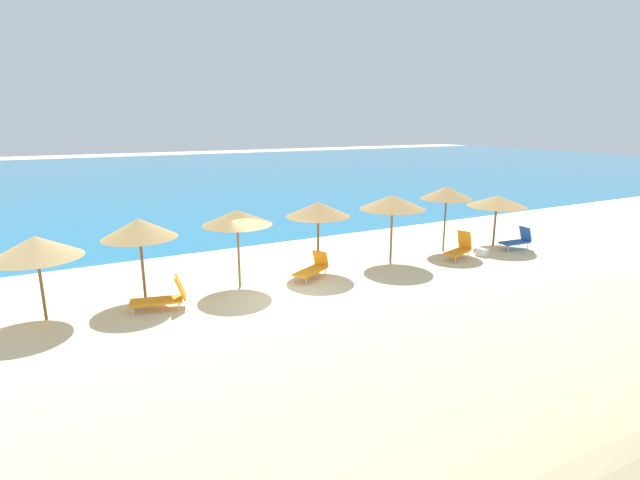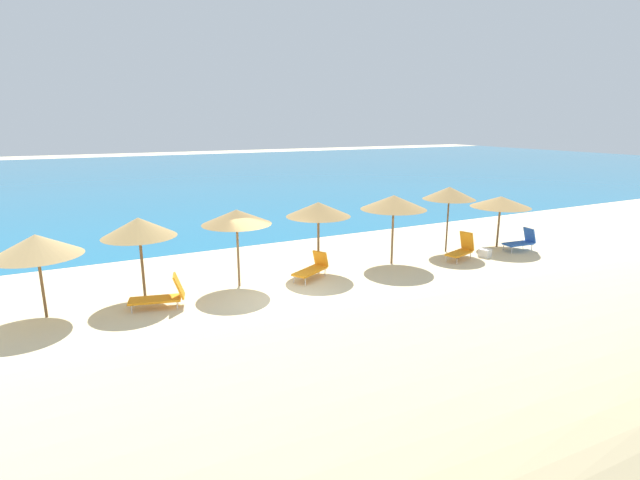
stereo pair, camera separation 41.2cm
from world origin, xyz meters
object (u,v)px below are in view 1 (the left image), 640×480
(beach_umbrella_6, at_px, (447,193))
(lounge_chair_1, at_px, (163,297))
(beach_umbrella_4, at_px, (318,209))
(beach_umbrella_7, at_px, (497,201))
(beach_umbrella_2, at_px, (139,228))
(lounge_chair_0, at_px, (459,248))
(lounge_chair_2, at_px, (313,268))
(beach_umbrella_5, at_px, (393,202))
(cooler_box, at_px, (482,252))
(beach_umbrella_1, at_px, (36,247))
(lounge_chair_3, at_px, (518,240))
(beach_umbrella_3, at_px, (237,218))

(beach_umbrella_6, xyz_separation_m, lounge_chair_1, (-12.29, -1.09, -2.21))
(beach_umbrella_4, height_order, lounge_chair_1, beach_umbrella_4)
(beach_umbrella_6, xyz_separation_m, beach_umbrella_7, (2.65, -0.44, -0.51))
(beach_umbrella_2, distance_m, lounge_chair_0, 12.60)
(beach_umbrella_2, distance_m, lounge_chair_1, 2.29)
(beach_umbrella_7, height_order, lounge_chair_2, beach_umbrella_7)
(beach_umbrella_5, bearing_deg, cooler_box, -13.76)
(beach_umbrella_1, height_order, lounge_chair_1, beach_umbrella_1)
(beach_umbrella_6, relative_size, lounge_chair_3, 1.96)
(beach_umbrella_7, xyz_separation_m, lounge_chair_1, (-14.93, -0.65, -1.70))
(lounge_chair_2, bearing_deg, beach_umbrella_6, -114.01)
(lounge_chair_1, bearing_deg, beach_umbrella_1, 89.73)
(lounge_chair_0, relative_size, lounge_chair_1, 0.88)
(beach_umbrella_1, height_order, beach_umbrella_6, beach_umbrella_6)
(beach_umbrella_2, height_order, beach_umbrella_4, beach_umbrella_4)
(beach_umbrella_3, height_order, lounge_chair_0, beach_umbrella_3)
(beach_umbrella_7, height_order, cooler_box, beach_umbrella_7)
(beach_umbrella_4, height_order, beach_umbrella_5, beach_umbrella_5)
(beach_umbrella_1, bearing_deg, cooler_box, -3.84)
(beach_umbrella_4, bearing_deg, lounge_chair_2, -131.71)
(beach_umbrella_5, relative_size, lounge_chair_1, 1.59)
(lounge_chair_0, bearing_deg, lounge_chair_1, 71.41)
(beach_umbrella_1, bearing_deg, lounge_chair_1, -13.88)
(beach_umbrella_5, distance_m, lounge_chair_2, 4.26)
(beach_umbrella_5, distance_m, lounge_chair_3, 6.72)
(lounge_chair_1, bearing_deg, beach_umbrella_3, -58.76)
(beach_umbrella_3, xyz_separation_m, lounge_chair_0, (9.28, -1.03, -2.00))
(beach_umbrella_2, relative_size, beach_umbrella_6, 0.93)
(beach_umbrella_2, distance_m, beach_umbrella_3, 3.12)
(beach_umbrella_4, height_order, beach_umbrella_6, beach_umbrella_6)
(beach_umbrella_6, relative_size, lounge_chair_2, 1.74)
(beach_umbrella_6, relative_size, cooler_box, 6.46)
(lounge_chair_3, bearing_deg, cooler_box, 95.94)
(beach_umbrella_2, xyz_separation_m, lounge_chair_3, (15.78, -1.38, -1.94))
(lounge_chair_3, bearing_deg, beach_umbrella_7, 31.76)
(beach_umbrella_1, distance_m, beach_umbrella_4, 9.13)
(beach_umbrella_3, relative_size, lounge_chair_3, 1.85)
(beach_umbrella_4, relative_size, lounge_chair_2, 1.63)
(beach_umbrella_5, xyz_separation_m, beach_umbrella_7, (5.85, -0.04, -0.41))
(beach_umbrella_3, distance_m, beach_umbrella_7, 12.20)
(beach_umbrella_2, distance_m, lounge_chair_3, 15.96)
(beach_umbrella_6, bearing_deg, beach_umbrella_3, -178.65)
(lounge_chair_2, bearing_deg, lounge_chair_0, -124.59)
(lounge_chair_1, bearing_deg, beach_umbrella_4, -66.27)
(beach_umbrella_3, xyz_separation_m, beach_umbrella_7, (12.20, -0.21, -0.36))
(beach_umbrella_6, distance_m, cooler_box, 2.95)
(beach_umbrella_7, bearing_deg, beach_umbrella_1, 179.58)
(beach_umbrella_5, distance_m, cooler_box, 4.83)
(cooler_box, bearing_deg, beach_umbrella_3, 173.54)
(lounge_chair_2, height_order, lounge_chair_3, lounge_chair_3)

